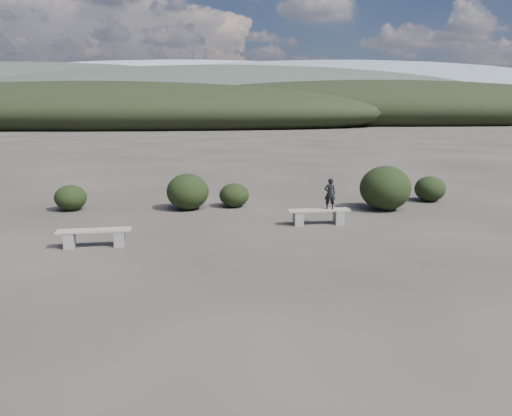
{
  "coord_description": "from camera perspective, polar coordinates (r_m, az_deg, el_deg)",
  "views": [
    {
      "loc": [
        -0.16,
        -8.99,
        3.6
      ],
      "look_at": [
        0.5,
        3.5,
        1.1
      ],
      "focal_mm": 35.0,
      "sensor_mm": 36.0,
      "label": 1
    }
  ],
  "objects": [
    {
      "name": "ground",
      "position": [
        9.69,
        -1.88,
        -10.52
      ],
      "size": [
        1200.0,
        1200.0,
        0.0
      ],
      "primitive_type": "plane",
      "color": "#332C27",
      "rests_on": "ground"
    },
    {
      "name": "bench_left",
      "position": [
        13.85,
        -17.99,
        -3.1
      ],
      "size": [
        1.94,
        0.62,
        0.48
      ],
      "rotation": [
        0.0,
        0.0,
        0.12
      ],
      "color": "slate",
      "rests_on": "ground"
    },
    {
      "name": "bench_right",
      "position": [
        15.81,
        7.17,
        -0.84
      ],
      "size": [
        2.0,
        0.6,
        0.49
      ],
      "rotation": [
        0.0,
        0.0,
        0.1
      ],
      "color": "slate",
      "rests_on": "ground"
    },
    {
      "name": "seated_person",
      "position": [
        15.78,
        8.44,
        1.63
      ],
      "size": [
        0.37,
        0.25,
        0.98
      ],
      "primitive_type": "imported",
      "rotation": [
        0.0,
        0.0,
        3.08
      ],
      "color": "black",
      "rests_on": "bench_right"
    },
    {
      "name": "shrub_a",
      "position": [
        19.06,
        -20.43,
        1.11
      ],
      "size": [
        1.13,
        1.13,
        0.92
      ],
      "primitive_type": "ellipsoid",
      "color": "black",
      "rests_on": "ground"
    },
    {
      "name": "shrub_b",
      "position": [
        18.17,
        -7.81,
        1.86
      ],
      "size": [
        1.52,
        1.52,
        1.3
      ],
      "primitive_type": "ellipsoid",
      "color": "black",
      "rests_on": "ground"
    },
    {
      "name": "shrub_c",
      "position": [
        18.52,
        -2.51,
        1.47
      ],
      "size": [
        1.1,
        1.1,
        0.88
      ],
      "primitive_type": "ellipsoid",
      "color": "black",
      "rests_on": "ground"
    },
    {
      "name": "shrub_d",
      "position": [
        18.52,
        14.56,
        2.23
      ],
      "size": [
        1.82,
        1.82,
        1.59
      ],
      "primitive_type": "ellipsoid",
      "color": "black",
      "rests_on": "ground"
    },
    {
      "name": "shrub_e",
      "position": [
        20.79,
        19.27,
        2.08
      ],
      "size": [
        1.19,
        1.19,
        0.99
      ],
      "primitive_type": "ellipsoid",
      "color": "black",
      "rests_on": "ground"
    },
    {
      "name": "mountain_ridges",
      "position": [
        348.2,
        -4.31,
        12.47
      ],
      "size": [
        500.0,
        400.0,
        56.0
      ],
      "color": "black",
      "rests_on": "ground"
    }
  ]
}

